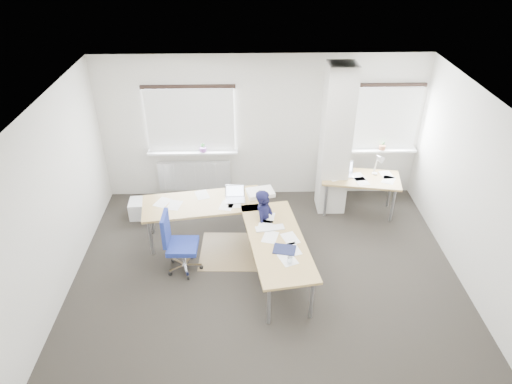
{
  "coord_description": "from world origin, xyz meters",
  "views": [
    {
      "loc": [
        -0.3,
        -5.34,
        4.91
      ],
      "look_at": [
        -0.14,
        0.9,
        1.01
      ],
      "focal_mm": 32.0,
      "sensor_mm": 36.0,
      "label": 1
    }
  ],
  "objects_px": {
    "desk_main": "(241,221)",
    "desk_side": "(361,179)",
    "task_chair": "(181,255)",
    "person": "(264,223)"
  },
  "relations": [
    {
      "from": "desk_side",
      "to": "task_chair",
      "type": "height_order",
      "value": "desk_side"
    },
    {
      "from": "desk_side",
      "to": "task_chair",
      "type": "distance_m",
      "value": 3.54
    },
    {
      "from": "desk_main",
      "to": "desk_side",
      "type": "bearing_deg",
      "value": 21.24
    },
    {
      "from": "desk_main",
      "to": "task_chair",
      "type": "relative_size",
      "value": 2.62
    },
    {
      "from": "desk_side",
      "to": "person",
      "type": "distance_m",
      "value": 2.18
    },
    {
      "from": "desk_side",
      "to": "task_chair",
      "type": "bearing_deg",
      "value": -143.13
    },
    {
      "from": "desk_main",
      "to": "person",
      "type": "distance_m",
      "value": 0.39
    },
    {
      "from": "desk_main",
      "to": "desk_side",
      "type": "distance_m",
      "value": 2.53
    },
    {
      "from": "desk_main",
      "to": "person",
      "type": "bearing_deg",
      "value": -1.21
    },
    {
      "from": "desk_side",
      "to": "desk_main",
      "type": "bearing_deg",
      "value": -140.07
    }
  ]
}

